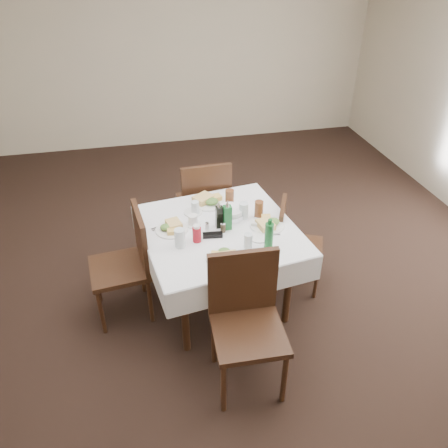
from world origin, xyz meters
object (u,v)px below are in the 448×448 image
object	(u,v)px
chair_north	(205,200)
water_e	(244,210)
chair_east	(291,240)
green_bottle	(269,235)
oil_cruet_dark	(219,216)
chair_south	(246,313)
water_n	(195,208)
ketchup_bottle	(197,234)
dining_table	(219,238)
water_w	(180,238)
water_s	(248,241)
coffee_mug	(193,220)
oil_cruet_green	(227,216)
chair_west	(129,258)
bread_basket	(230,213)

from	to	relation	value
chair_north	water_e	size ratio (longest dim) A/B	7.22
chair_east	green_bottle	world-z (taller)	green_bottle
oil_cruet_dark	green_bottle	world-z (taller)	green_bottle
chair_south	chair_north	bearing A→B (deg)	89.89
water_n	chair_east	bearing A→B (deg)	-10.32
ketchup_bottle	oil_cruet_dark	bearing A→B (deg)	37.18
chair_south	dining_table	bearing A→B (deg)	91.47
water_w	water_s	bearing A→B (deg)	-13.91
green_bottle	water_s	bearing A→B (deg)	167.47
coffee_mug	water_s	bearing A→B (deg)	-48.02
water_s	oil_cruet_dark	size ratio (longest dim) A/B	0.50
water_n	oil_cruet_dark	xyz separation A→B (m)	(0.16, -0.22, 0.04)
chair_north	water_s	size ratio (longest dim) A/B	8.52
oil_cruet_dark	green_bottle	bearing A→B (deg)	-49.41
oil_cruet_dark	oil_cruet_green	size ratio (longest dim) A/B	0.90
ketchup_bottle	green_bottle	size ratio (longest dim) A/B	0.58
oil_cruet_dark	coffee_mug	xyz separation A→B (m)	(-0.20, 0.07, -0.06)
chair_east	water_n	world-z (taller)	water_n
oil_cruet_dark	water_s	bearing A→B (deg)	-64.42
chair_west	coffee_mug	xyz separation A→B (m)	(0.53, 0.04, 0.26)
chair_north	coffee_mug	distance (m)	0.76
chair_north	chair_east	distance (m)	0.95
chair_east	chair_west	distance (m)	1.39
oil_cruet_green	coffee_mug	bearing A→B (deg)	156.71
chair_east	oil_cruet_dark	xyz separation A→B (m)	(-0.66, -0.07, 0.39)
water_n	ketchup_bottle	size ratio (longest dim) A/B	0.85
bread_basket	oil_cruet_dark	world-z (taller)	oil_cruet_dark
dining_table	coffee_mug	bearing A→B (deg)	152.91
water_e	coffee_mug	distance (m)	0.42
chair_west	water_s	world-z (taller)	chair_west
dining_table	water_s	bearing A→B (deg)	-61.47
chair_west	ketchup_bottle	distance (m)	0.63
chair_west	water_e	distance (m)	1.00
dining_table	bread_basket	xyz separation A→B (m)	(0.13, 0.15, 0.13)
water_e	oil_cruet_green	bearing A→B (deg)	-143.17
chair_north	coffee_mug	world-z (taller)	chair_north
chair_west	green_bottle	distance (m)	1.15
chair_north	chair_west	world-z (taller)	chair_north
water_n	water_e	bearing A→B (deg)	-19.83
water_n	water_s	bearing A→B (deg)	-60.33
water_e	oil_cruet_dark	xyz separation A→B (m)	(-0.22, -0.09, 0.03)
water_s	ketchup_bottle	xyz separation A→B (m)	(-0.36, 0.16, 0.01)
chair_east	coffee_mug	distance (m)	0.92
chair_north	chair_east	world-z (taller)	chair_north
chair_east	dining_table	bearing A→B (deg)	-171.49
chair_east	oil_cruet_dark	bearing A→B (deg)	-173.55
chair_north	chair_south	size ratio (longest dim) A/B	0.98
water_w	ketchup_bottle	size ratio (longest dim) A/B	1.04
oil_cruet_dark	oil_cruet_green	distance (m)	0.07
oil_cruet_green	chair_south	bearing A→B (deg)	-93.35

